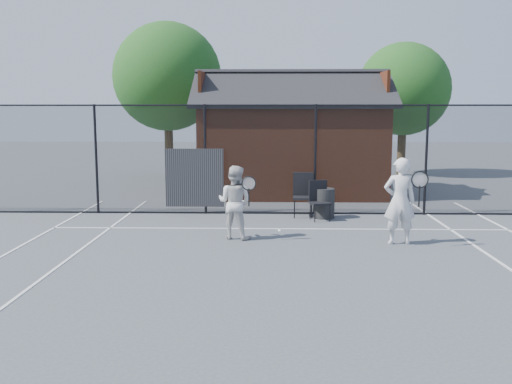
{
  "coord_description": "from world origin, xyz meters",
  "views": [
    {
      "loc": [
        -0.23,
        -10.48,
        2.86
      ],
      "look_at": [
        -0.53,
        1.63,
        1.1
      ],
      "focal_mm": 40.0,
      "sensor_mm": 36.0,
      "label": 1
    }
  ],
  "objects_px": {
    "player_front": "(400,201)",
    "waste_bin": "(324,203)",
    "chair_right": "(303,196)",
    "chair_left": "(320,201)",
    "clubhouse": "(291,146)",
    "player_back": "(235,202)"
  },
  "relations": [
    {
      "from": "player_back",
      "to": "clubhouse",
      "type": "bearing_deg",
      "value": 77.86
    },
    {
      "from": "player_back",
      "to": "chair_right",
      "type": "height_order",
      "value": "player_back"
    },
    {
      "from": "clubhouse",
      "to": "chair_left",
      "type": "xyz_separation_m",
      "value": [
        0.57,
        -4.9,
        -1.1
      ]
    },
    {
      "from": "clubhouse",
      "to": "chair_right",
      "type": "relative_size",
      "value": 5.66
    },
    {
      "from": "clubhouse",
      "to": "player_back",
      "type": "relative_size",
      "value": 3.98
    },
    {
      "from": "chair_right",
      "to": "chair_left",
      "type": "bearing_deg",
      "value": -47.84
    },
    {
      "from": "chair_left",
      "to": "chair_right",
      "type": "height_order",
      "value": "chair_right"
    },
    {
      "from": "player_front",
      "to": "waste_bin",
      "type": "distance_m",
      "value": 3.23
    },
    {
      "from": "player_front",
      "to": "chair_left",
      "type": "xyz_separation_m",
      "value": [
        -1.46,
        2.56,
        -0.43
      ]
    },
    {
      "from": "clubhouse",
      "to": "waste_bin",
      "type": "xyz_separation_m",
      "value": [
        0.71,
        -4.56,
        -1.21
      ]
    },
    {
      "from": "clubhouse",
      "to": "player_front",
      "type": "height_order",
      "value": "clubhouse"
    },
    {
      "from": "player_front",
      "to": "chair_left",
      "type": "bearing_deg",
      "value": 119.71
    },
    {
      "from": "player_front",
      "to": "player_back",
      "type": "relative_size",
      "value": 1.14
    },
    {
      "from": "clubhouse",
      "to": "waste_bin",
      "type": "bearing_deg",
      "value": -81.09
    },
    {
      "from": "clubhouse",
      "to": "player_front",
      "type": "relative_size",
      "value": 3.5
    },
    {
      "from": "player_back",
      "to": "chair_right",
      "type": "xyz_separation_m",
      "value": [
        1.67,
        2.62,
        -0.24
      ]
    },
    {
      "from": "player_back",
      "to": "waste_bin",
      "type": "height_order",
      "value": "player_back"
    },
    {
      "from": "player_front",
      "to": "chair_right",
      "type": "height_order",
      "value": "player_front"
    },
    {
      "from": "player_front",
      "to": "clubhouse",
      "type": "bearing_deg",
      "value": 105.25
    },
    {
      "from": "clubhouse",
      "to": "chair_left",
      "type": "distance_m",
      "value": 5.05
    },
    {
      "from": "player_front",
      "to": "chair_right",
      "type": "xyz_separation_m",
      "value": [
        -1.87,
        3.06,
        -0.36
      ]
    },
    {
      "from": "chair_left",
      "to": "player_front",
      "type": "bearing_deg",
      "value": -73.4
    }
  ]
}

